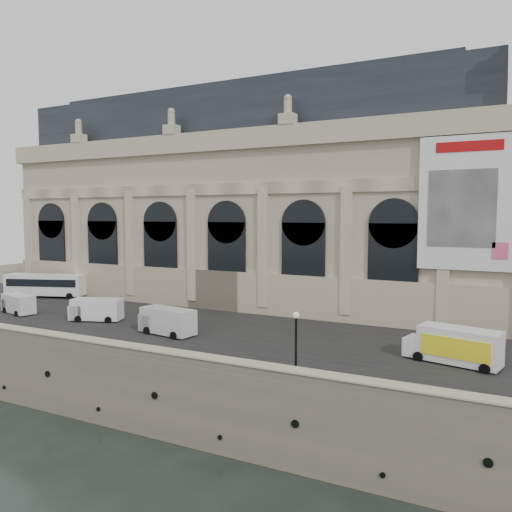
# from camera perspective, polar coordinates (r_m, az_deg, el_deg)

# --- Properties ---
(ground) EXTENTS (260.00, 260.00, 0.00)m
(ground) POSITION_cam_1_polar(r_m,az_deg,el_deg) (44.34, -13.55, -19.19)
(ground) COLOR black
(ground) RESTS_ON ground
(quay) EXTENTS (160.00, 70.00, 6.00)m
(quay) POSITION_cam_1_polar(r_m,az_deg,el_deg) (72.45, 4.69, -7.13)
(quay) COLOR gray
(quay) RESTS_ON ground
(street) EXTENTS (160.00, 24.00, 0.06)m
(street) POSITION_cam_1_polar(r_m,az_deg,el_deg) (53.34, -3.84, -8.11)
(street) COLOR #2D2D2D
(street) RESTS_ON quay
(parapet) EXTENTS (160.00, 1.40, 1.21)m
(parapet) POSITION_cam_1_polar(r_m,az_deg,el_deg) (42.55, -13.20, -10.75)
(parapet) COLOR gray
(parapet) RESTS_ON quay
(museum) EXTENTS (69.00, 18.70, 29.10)m
(museum) POSITION_cam_1_polar(r_m,az_deg,el_deg) (69.67, -1.10, 6.25)
(museum) COLOR beige
(museum) RESTS_ON quay
(bus_left) EXTENTS (11.58, 5.97, 3.37)m
(bus_left) POSITION_cam_1_polar(r_m,az_deg,el_deg) (77.70, -22.95, -3.03)
(bus_left) COLOR white
(bus_left) RESTS_ON quay
(van_a) EXTENTS (5.57, 3.20, 2.34)m
(van_a) POSITION_cam_1_polar(r_m,az_deg,el_deg) (66.82, -25.61, -4.94)
(van_a) COLOR silver
(van_a) RESTS_ON quay
(van_b) EXTENTS (6.23, 3.12, 2.66)m
(van_b) POSITION_cam_1_polar(r_m,az_deg,el_deg) (50.72, -10.32, -7.32)
(van_b) COLOR silver
(van_b) RESTS_ON quay
(van_c) EXTENTS (6.06, 3.90, 2.53)m
(van_c) POSITION_cam_1_polar(r_m,az_deg,el_deg) (58.96, -18.02, -5.85)
(van_c) COLOR white
(van_c) RESTS_ON quay
(box_truck) EXTENTS (7.66, 3.96, 2.95)m
(box_truck) POSITION_cam_1_polar(r_m,az_deg,el_deg) (43.28, 21.68, -9.51)
(box_truck) COLOR white
(box_truck) RESTS_ON quay
(lamp_right) EXTENTS (0.49, 0.49, 4.80)m
(lamp_right) POSITION_cam_1_polar(r_m,az_deg,el_deg) (37.38, 4.59, -10.00)
(lamp_right) COLOR black
(lamp_right) RESTS_ON quay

